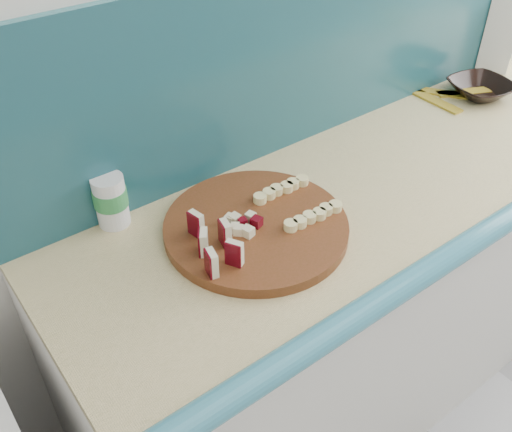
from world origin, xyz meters
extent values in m
cube|color=silver|center=(0.10, 1.50, 0.44)|extent=(2.20, 0.60, 0.88)
cube|color=tan|center=(0.10, 1.50, 0.90)|extent=(2.20, 0.60, 0.03)
cube|color=teal|center=(0.10, 1.79, 1.16)|extent=(2.20, 0.02, 0.50)
cylinder|color=#4D2A10|center=(-0.48, 1.53, 0.92)|extent=(0.45, 0.45, 0.03)
cube|color=beige|center=(-0.65, 1.45, 0.97)|extent=(0.02, 0.04, 0.06)
cube|color=#4C050E|center=(-0.66, 1.45, 0.97)|extent=(0.01, 0.04, 0.06)
cube|color=beige|center=(-0.63, 1.51, 0.97)|extent=(0.02, 0.04, 0.06)
cube|color=#4C050E|center=(-0.64, 1.52, 0.97)|extent=(0.01, 0.04, 0.06)
cube|color=beige|center=(-0.61, 1.58, 0.97)|extent=(0.02, 0.04, 0.06)
cube|color=#4C050E|center=(-0.62, 1.58, 0.97)|extent=(0.01, 0.04, 0.06)
cube|color=beige|center=(-0.60, 1.45, 0.97)|extent=(0.02, 0.04, 0.06)
cube|color=#4C050E|center=(-0.61, 1.45, 0.97)|extent=(0.01, 0.04, 0.06)
cube|color=beige|center=(-0.58, 1.51, 0.97)|extent=(0.02, 0.04, 0.06)
cube|color=#4C050E|center=(-0.59, 1.51, 0.97)|extent=(0.01, 0.04, 0.06)
cube|color=beige|center=(-0.50, 1.53, 0.95)|extent=(0.02, 0.02, 0.02)
cube|color=beige|center=(-0.49, 1.54, 0.95)|extent=(0.02, 0.02, 0.02)
cube|color=#4C050E|center=(-0.50, 1.55, 0.95)|extent=(0.02, 0.02, 0.02)
cube|color=beige|center=(-0.51, 1.54, 0.95)|extent=(0.02, 0.02, 0.02)
cube|color=beige|center=(-0.52, 1.54, 0.95)|extent=(0.02, 0.02, 0.02)
cube|color=beige|center=(-0.54, 1.53, 0.95)|extent=(0.02, 0.02, 0.02)
cube|color=beige|center=(-0.52, 1.52, 0.95)|extent=(0.02, 0.02, 0.02)
cube|color=beige|center=(-0.52, 1.51, 0.95)|extent=(0.02, 0.02, 0.02)
cube|color=#4C050E|center=(-0.50, 1.50, 0.95)|extent=(0.02, 0.02, 0.02)
cube|color=beige|center=(-0.50, 1.52, 0.95)|extent=(0.02, 0.02, 0.02)
cylinder|color=#E9DA8E|center=(-0.43, 1.46, 0.95)|extent=(0.03, 0.03, 0.02)
cylinder|color=#E9DA8E|center=(-0.41, 1.46, 0.95)|extent=(0.03, 0.03, 0.02)
cylinder|color=#E9DA8E|center=(-0.38, 1.46, 0.95)|extent=(0.03, 0.03, 0.02)
cylinder|color=#E9DA8E|center=(-0.35, 1.46, 0.95)|extent=(0.03, 0.03, 0.02)
cylinder|color=#E9DA8E|center=(-0.33, 1.46, 0.95)|extent=(0.03, 0.03, 0.02)
cylinder|color=#E9DA8E|center=(-0.30, 1.46, 0.95)|extent=(0.03, 0.03, 0.02)
cylinder|color=#E9DA8E|center=(-0.43, 1.59, 0.95)|extent=(0.03, 0.03, 0.02)
cylinder|color=#E9DA8E|center=(-0.40, 1.59, 0.95)|extent=(0.03, 0.03, 0.02)
cylinder|color=#E9DA8E|center=(-0.37, 1.59, 0.95)|extent=(0.03, 0.03, 0.02)
cylinder|color=#E9DA8E|center=(-0.35, 1.59, 0.95)|extent=(0.03, 0.03, 0.02)
cylinder|color=#E9DA8E|center=(-0.32, 1.59, 0.95)|extent=(0.03, 0.03, 0.02)
cylinder|color=#E9DA8E|center=(-0.30, 1.59, 0.95)|extent=(0.03, 0.03, 0.02)
imported|color=black|center=(0.52, 1.64, 0.93)|extent=(0.23, 0.23, 0.05)
cube|color=white|center=(0.77, 1.76, 1.04)|extent=(0.18, 0.16, 0.25)
cylinder|color=silver|center=(-0.73, 1.76, 0.97)|extent=(0.08, 0.08, 0.13)
cylinder|color=#338C48|center=(-0.73, 1.76, 0.99)|extent=(0.08, 0.08, 0.04)
cube|color=gold|center=(0.37, 1.69, 0.91)|extent=(0.04, 0.18, 0.01)
cube|color=gold|center=(0.44, 1.71, 0.91)|extent=(0.14, 0.17, 0.01)
cube|color=gold|center=(0.50, 1.68, 0.91)|extent=(0.18, 0.12, 0.01)
camera|label=1|loc=(-1.10, 0.72, 1.78)|focal=40.00mm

